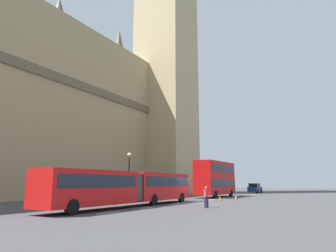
{
  "coord_description": "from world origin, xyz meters",
  "views": [
    {
      "loc": [
        -28.59,
        -14.2,
        2.01
      ],
      "look_at": [
        0.38,
        2.88,
        8.32
      ],
      "focal_mm": 32.28,
      "sensor_mm": 36.0,
      "label": 1
    }
  ],
  "objects_px": {
    "double_decker_bus": "(215,177)",
    "street_lamp": "(129,173)",
    "traffic_cone_west": "(220,198)",
    "sedan_lead": "(255,188)",
    "pedestrian_near_cones": "(206,196)",
    "articulated_bus": "(129,186)",
    "traffic_cone_middle": "(236,197)",
    "clock_tower": "(166,18)"
  },
  "relations": [
    {
      "from": "double_decker_bus",
      "to": "street_lamp",
      "type": "height_order",
      "value": "street_lamp"
    },
    {
      "from": "double_decker_bus",
      "to": "traffic_cone_west",
      "type": "height_order",
      "value": "double_decker_bus"
    },
    {
      "from": "sedan_lead",
      "to": "pedestrian_near_cones",
      "type": "xyz_separation_m",
      "value": [
        -37.84,
        -6.0,
        -0.0
      ]
    },
    {
      "from": "double_decker_bus",
      "to": "articulated_bus",
      "type": "bearing_deg",
      "value": -179.99
    },
    {
      "from": "articulated_bus",
      "to": "double_decker_bus",
      "type": "distance_m",
      "value": 19.79
    },
    {
      "from": "traffic_cone_middle",
      "to": "street_lamp",
      "type": "relative_size",
      "value": 0.11
    },
    {
      "from": "sedan_lead",
      "to": "street_lamp",
      "type": "height_order",
      "value": "street_lamp"
    },
    {
      "from": "street_lamp",
      "to": "pedestrian_near_cones",
      "type": "xyz_separation_m",
      "value": [
        -3.52,
        -10.65,
        -2.14
      ]
    },
    {
      "from": "articulated_bus",
      "to": "pedestrian_near_cones",
      "type": "height_order",
      "value": "articulated_bus"
    },
    {
      "from": "traffic_cone_west",
      "to": "traffic_cone_middle",
      "type": "height_order",
      "value": "same"
    },
    {
      "from": "traffic_cone_middle",
      "to": "sedan_lead",
      "type": "bearing_deg",
      "value": 9.73
    },
    {
      "from": "clock_tower",
      "to": "articulated_bus",
      "type": "xyz_separation_m",
      "value": [
        -29.6,
        -13.99,
        -34.77
      ]
    },
    {
      "from": "articulated_bus",
      "to": "double_decker_bus",
      "type": "xyz_separation_m",
      "value": [
        19.76,
        0.0,
        0.96
      ]
    },
    {
      "from": "clock_tower",
      "to": "street_lamp",
      "type": "distance_m",
      "value": 42.16
    },
    {
      "from": "articulated_bus",
      "to": "double_decker_bus",
      "type": "bearing_deg",
      "value": 0.01
    },
    {
      "from": "clock_tower",
      "to": "double_decker_bus",
      "type": "distance_m",
      "value": 37.88
    },
    {
      "from": "sedan_lead",
      "to": "traffic_cone_west",
      "type": "bearing_deg",
      "value": -172.79
    },
    {
      "from": "double_decker_bus",
      "to": "sedan_lead",
      "type": "distance_m",
      "value": 20.39
    },
    {
      "from": "double_decker_bus",
      "to": "traffic_cone_west",
      "type": "xyz_separation_m",
      "value": [
        -8.26,
        -3.76,
        -2.43
      ]
    },
    {
      "from": "sedan_lead",
      "to": "street_lamp",
      "type": "relative_size",
      "value": 0.83
    },
    {
      "from": "double_decker_bus",
      "to": "pedestrian_near_cones",
      "type": "bearing_deg",
      "value": -160.68
    },
    {
      "from": "traffic_cone_west",
      "to": "street_lamp",
      "type": "xyz_separation_m",
      "value": [
        -5.75,
        8.26,
        2.77
      ]
    },
    {
      "from": "clock_tower",
      "to": "street_lamp",
      "type": "relative_size",
      "value": 13.19
    },
    {
      "from": "sedan_lead",
      "to": "traffic_cone_west",
      "type": "height_order",
      "value": "sedan_lead"
    },
    {
      "from": "sedan_lead",
      "to": "clock_tower",
      "type": "bearing_deg",
      "value": 126.54
    },
    {
      "from": "clock_tower",
      "to": "traffic_cone_west",
      "type": "distance_m",
      "value": 44.22
    },
    {
      "from": "double_decker_bus",
      "to": "pedestrian_near_cones",
      "type": "distance_m",
      "value": 18.66
    },
    {
      "from": "traffic_cone_west",
      "to": "articulated_bus",
      "type": "bearing_deg",
      "value": 161.91
    },
    {
      "from": "clock_tower",
      "to": "sedan_lead",
      "type": "relative_size",
      "value": 15.8
    },
    {
      "from": "articulated_bus",
      "to": "sedan_lead",
      "type": "height_order",
      "value": "articulated_bus"
    },
    {
      "from": "double_decker_bus",
      "to": "traffic_cone_middle",
      "type": "xyz_separation_m",
      "value": [
        -4.8,
        -4.45,
        -2.43
      ]
    },
    {
      "from": "articulated_bus",
      "to": "street_lamp",
      "type": "bearing_deg",
      "value": 38.05
    },
    {
      "from": "street_lamp",
      "to": "traffic_cone_west",
      "type": "bearing_deg",
      "value": -55.19
    },
    {
      "from": "clock_tower",
      "to": "double_decker_bus",
      "type": "height_order",
      "value": "clock_tower"
    },
    {
      "from": "double_decker_bus",
      "to": "traffic_cone_middle",
      "type": "distance_m",
      "value": 6.98
    },
    {
      "from": "double_decker_bus",
      "to": "traffic_cone_middle",
      "type": "relative_size",
      "value": 16.7
    },
    {
      "from": "pedestrian_near_cones",
      "to": "articulated_bus",
      "type": "bearing_deg",
      "value": 109.99
    },
    {
      "from": "articulated_bus",
      "to": "traffic_cone_west",
      "type": "bearing_deg",
      "value": -18.09
    },
    {
      "from": "traffic_cone_west",
      "to": "pedestrian_near_cones",
      "type": "relative_size",
      "value": 0.34
    },
    {
      "from": "double_decker_bus",
      "to": "pedestrian_near_cones",
      "type": "height_order",
      "value": "double_decker_bus"
    },
    {
      "from": "traffic_cone_west",
      "to": "clock_tower",
      "type": "bearing_deg",
      "value": 44.45
    },
    {
      "from": "clock_tower",
      "to": "double_decker_bus",
      "type": "bearing_deg",
      "value": -125.1
    }
  ]
}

